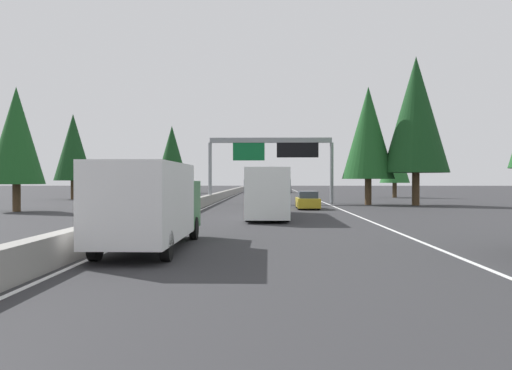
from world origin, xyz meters
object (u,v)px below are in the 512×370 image
sedan_mid_center (286,189)px  conifer_left_near (16,136)px  box_truck_mid_left (150,203)px  oncoming_near (189,191)px  conifer_left_mid (73,147)px  conifer_right_far (395,157)px  sedan_distant_b (308,201)px  conifer_left_far (172,152)px  sedan_near_center (265,193)px  conifer_right_mid (368,133)px  conifer_right_near (416,115)px  sign_gantry_overhead (272,151)px  bus_near_right (268,190)px

sedan_mid_center → conifer_left_near: conifer_left_near is taller
box_truck_mid_left → sedan_mid_center: (83.05, -7.39, -0.93)m
oncoming_near → conifer_left_mid: conifer_left_mid is taller
sedan_mid_center → conifer_right_far: conifer_right_far is taller
oncoming_near → conifer_left_near: (-40.84, 7.02, 5.05)m
oncoming_near → sedan_mid_center: bearing=142.8°
conifer_left_near → conifer_left_mid: size_ratio=0.89×
sedan_distant_b → conifer_right_far: conifer_right_far is taller
sedan_mid_center → conifer_left_far: conifer_left_far is taller
sedan_distant_b → box_truck_mid_left: bearing=164.4°
sedan_near_center → sedan_distant_b: bearing=-172.2°
sedan_near_center → conifer_left_mid: 24.91m
conifer_right_mid → conifer_left_far: bearing=29.8°
sedan_distant_b → conifer_left_mid: 35.40m
box_truck_mid_left → conifer_right_mid: bearing=-22.1°
oncoming_near → conifer_left_far: (19.01, 6.00, 6.92)m
sedan_mid_center → conifer_right_near: conifer_right_near is taller
conifer_left_near → conifer_right_mid: bearing=-67.8°
sign_gantry_overhead → box_truck_mid_left: (-36.18, 4.44, -3.69)m
conifer_left_near → bus_near_right: bearing=-106.3°
sign_gantry_overhead → conifer_left_near: (-14.26, 19.45, 0.44)m
conifer_right_far → sedan_near_center: bearing=98.5°
box_truck_mid_left → conifer_left_mid: bearing=22.9°
conifer_left_mid → conifer_left_far: conifer_left_far is taller
box_truck_mid_left → conifer_right_far: conifer_right_far is taller
box_truck_mid_left → sedan_near_center: box_truck_mid_left is taller
bus_near_right → conifer_left_far: size_ratio=0.92×
bus_near_right → conifer_right_near: size_ratio=0.82×
sedan_near_center → conifer_left_far: size_ratio=0.35×
conifer_right_far → conifer_left_far: size_ratio=0.73×
bus_near_right → conifer_right_far: conifer_right_far is taller
conifer_right_mid → conifer_left_near: size_ratio=1.20×
sedan_mid_center → conifer_right_mid: conifer_right_mid is taller
conifer_right_mid → conifer_left_mid: conifer_right_mid is taller
sign_gantry_overhead → conifer_left_far: bearing=22.0°
conifer_right_near → sedan_mid_center: bearing=11.8°
bus_near_right → sedan_near_center: (36.34, 0.38, -1.03)m
sedan_near_center → box_truck_mid_left: bearing=176.1°
sedan_near_center → conifer_left_mid: conifer_left_mid is taller
sedan_mid_center → conifer_left_near: size_ratio=0.47×
sedan_distant_b → conifer_left_mid: (21.68, 27.39, 5.74)m
box_truck_mid_left → conifer_left_mid: size_ratio=0.80×
sedan_distant_b → conifer_left_far: 60.03m
bus_near_right → conifer_left_far: 68.10m
sedan_near_center → sedan_mid_center: size_ratio=1.00×
conifer_left_near → conifer_left_mid: conifer_left_mid is taller
sedan_mid_center → sedan_near_center: bearing=172.9°
oncoming_near → conifer_left_near: 41.75m
oncoming_near → conifer_right_far: bearing=75.7°
sedan_near_center → conifer_right_mid: bearing=-152.4°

